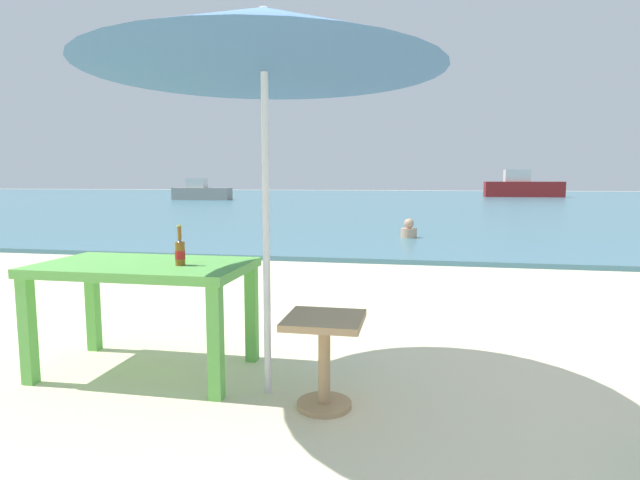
{
  "coord_description": "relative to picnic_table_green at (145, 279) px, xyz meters",
  "views": [
    {
      "loc": [
        0.48,
        -3.0,
        1.32
      ],
      "look_at": [
        -0.67,
        3.0,
        0.6
      ],
      "focal_mm": 28.96,
      "sensor_mm": 36.0,
      "label": 1
    }
  ],
  "objects": [
    {
      "name": "swimmer_person",
      "position": [
        1.63,
        7.97,
        -0.41
      ],
      "size": [
        0.34,
        0.34,
        0.41
      ],
      "color": "tan",
      "rests_on": "sea_water"
    },
    {
      "name": "boat_sailboat",
      "position": [
        -11.16,
        26.35,
        -0.11
      ],
      "size": [
        3.55,
        0.97,
        1.29
      ],
      "color": "gray",
      "rests_on": "sea_water"
    },
    {
      "name": "sea_water",
      "position": [
        1.34,
        29.85,
        -0.61
      ],
      "size": [
        120.0,
        50.0,
        0.08
      ],
      "primitive_type": "cube",
      "color": "teal",
      "rests_on": "ground_plane"
    },
    {
      "name": "boat_fishing_trawler",
      "position": [
        9.03,
        35.53,
        0.12
      ],
      "size": [
        5.26,
        1.44,
        1.91
      ],
      "color": "maroon",
      "rests_on": "sea_water"
    },
    {
      "name": "side_table_wood",
      "position": [
        1.3,
        -0.33,
        -0.3
      ],
      "size": [
        0.44,
        0.44,
        0.54
      ],
      "color": "tan",
      "rests_on": "ground_plane"
    },
    {
      "name": "picnic_table_green",
      "position": [
        0.0,
        0.0,
        0.0
      ],
      "size": [
        1.4,
        0.8,
        0.76
      ],
      "color": "#60B24C",
      "rests_on": "ground_plane"
    },
    {
      "name": "beer_bottle_amber",
      "position": [
        0.29,
        -0.05,
        0.2
      ],
      "size": [
        0.07,
        0.07,
        0.26
      ],
      "color": "brown",
      "rests_on": "picnic_table_green"
    },
    {
      "name": "ground_plane",
      "position": [
        1.34,
        -0.15,
        -0.65
      ],
      "size": [
        120.0,
        120.0,
        0.0
      ],
      "primitive_type": "plane",
      "color": "beige"
    },
    {
      "name": "patio_umbrella",
      "position": [
        0.92,
        -0.19,
        1.47
      ],
      "size": [
        2.1,
        2.1,
        2.3
      ],
      "color": "silver",
      "rests_on": "ground_plane"
    }
  ]
}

